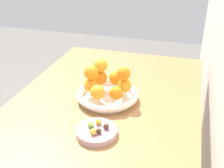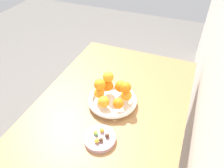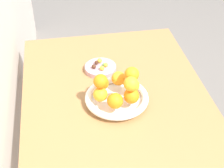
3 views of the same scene
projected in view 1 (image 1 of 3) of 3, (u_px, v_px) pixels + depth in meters
name	position (u px, v px, depth m)	size (l,w,h in m)	color
dining_table	(106.00, 117.00, 1.20)	(1.10, 0.76, 0.74)	#9E7042
fruit_bowl	(108.00, 95.00, 1.15)	(0.25, 0.25, 0.04)	white
candy_dish	(96.00, 132.00, 0.95)	(0.14, 0.14, 0.02)	#B28C99
orange_0	(125.00, 85.00, 1.13)	(0.06, 0.06, 0.06)	orange
orange_1	(116.00, 78.00, 1.18)	(0.06, 0.06, 0.06)	orange
orange_2	(100.00, 78.00, 1.18)	(0.06, 0.06, 0.06)	orange
orange_3	(90.00, 85.00, 1.13)	(0.05, 0.05, 0.05)	orange
orange_4	(97.00, 92.00, 1.07)	(0.06, 0.06, 0.06)	orange
orange_5	(116.00, 93.00, 1.07)	(0.05, 0.05, 0.05)	orange
orange_6	(124.00, 74.00, 1.09)	(0.06, 0.06, 0.06)	orange
orange_7	(101.00, 65.00, 1.15)	(0.06, 0.06, 0.06)	orange
orange_8	(91.00, 73.00, 1.10)	(0.06, 0.06, 0.06)	orange
candy_ball_0	(99.00, 131.00, 0.92)	(0.02, 0.02, 0.02)	#472819
candy_ball_1	(90.00, 125.00, 0.95)	(0.02, 0.02, 0.02)	gold
candy_ball_2	(98.00, 122.00, 0.96)	(0.02, 0.02, 0.02)	gold
candy_ball_3	(93.00, 132.00, 0.91)	(0.02, 0.02, 0.02)	gold
candy_ball_4	(92.00, 126.00, 0.95)	(0.02, 0.02, 0.02)	#4C9947
candy_ball_5	(106.00, 127.00, 0.94)	(0.02, 0.02, 0.02)	#472819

